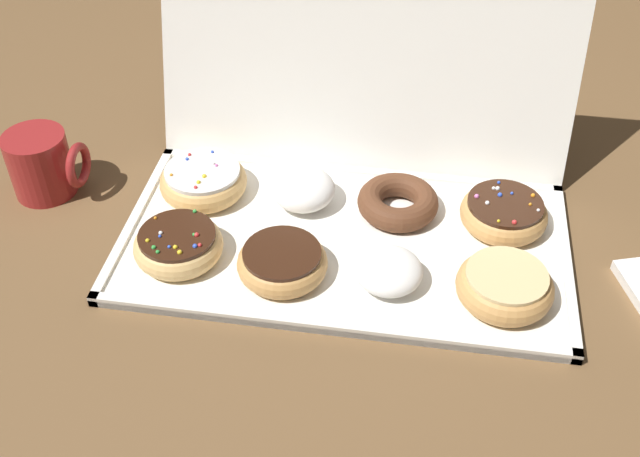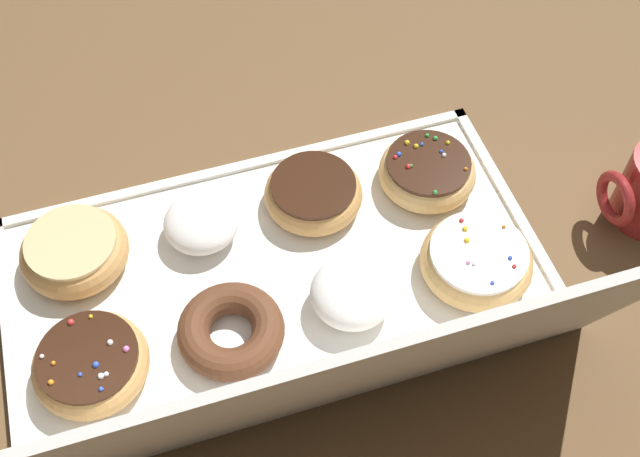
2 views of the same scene
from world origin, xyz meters
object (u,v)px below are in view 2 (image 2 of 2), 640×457
Objects in this scene: chocolate_cake_ring_donut_6 at (231,331)px; donut_box at (275,270)px; powdered_filled_donut_5 at (352,293)px; sprinkle_donut_7 at (91,363)px; glazed_ring_donut_3 at (74,251)px; powdered_filled_donut_2 at (201,223)px; chocolate_frosted_donut_1 at (313,193)px; sprinkle_donut_4 at (476,260)px; sprinkle_donut_0 at (427,171)px.

donut_box is at bearing -132.91° from chocolate_cake_ring_donut_6.
sprinkle_donut_7 is (0.27, -0.00, -0.00)m from powdered_filled_donut_5.
glazed_ring_donut_3 is 0.20m from chocolate_cake_ring_donut_6.
sprinkle_donut_7 is at bearing 43.49° from powdered_filled_donut_2.
powdered_filled_donut_5 is (0.00, 0.14, 0.00)m from chocolate_frosted_donut_1.
chocolate_frosted_donut_1 is 0.30m from sprinkle_donut_7.
sprinkle_donut_4 is 0.27m from chocolate_cake_ring_donut_6.
sprinkle_donut_4 is 1.10× the size of chocolate_cake_ring_donut_6.
glazed_ring_donut_3 is 1.06× the size of chocolate_cake_ring_donut_6.
chocolate_frosted_donut_1 is at bearing -90.68° from powdered_filled_donut_5.
chocolate_frosted_donut_1 is at bearing -132.88° from donut_box.
chocolate_cake_ring_donut_6 is at bearing 134.16° from glazed_ring_donut_3.
sprinkle_donut_0 reaches higher than glazed_ring_donut_3.
chocolate_frosted_donut_1 is 0.93× the size of sprinkle_donut_4.
chocolate_cake_ring_donut_6 reaches higher than donut_box.
sprinkle_donut_0 is (-0.20, -0.06, 0.02)m from donut_box.
sprinkle_donut_4 is at bearing 153.04° from powdered_filled_donut_2.
chocolate_cake_ring_donut_6 is (0.26, 0.13, -0.00)m from sprinkle_donut_0.
powdered_filled_donut_2 is 0.72× the size of sprinkle_donut_7.
sprinkle_donut_0 is 1.03× the size of chocolate_cake_ring_donut_6.
sprinkle_donut_4 is (-0.00, 0.13, 0.00)m from sprinkle_donut_0.
donut_box is 4.78× the size of sprinkle_donut_4.
powdered_filled_donut_2 reaches higher than chocolate_cake_ring_donut_6.
glazed_ring_donut_3 is at bearing -0.20° from chocolate_frosted_donut_1.
glazed_ring_donut_3 is 0.43m from sprinkle_donut_4.
powdered_filled_donut_2 is at bearing -90.14° from chocolate_cake_ring_donut_6.
powdered_filled_donut_5 is 0.13m from chocolate_cake_ring_donut_6.
sprinkle_donut_0 reaches higher than chocolate_frosted_donut_1.
glazed_ring_donut_3 reaches higher than chocolate_cake_ring_donut_6.
glazed_ring_donut_3 is 1.34× the size of powdered_filled_donut_5.
sprinkle_donut_0 is 0.29m from chocolate_cake_ring_donut_6.
glazed_ring_donut_3 is (0.40, -0.01, 0.00)m from sprinkle_donut_0.
powdered_filled_donut_5 reaches higher than sprinkle_donut_7.
powdered_filled_donut_2 is 0.71× the size of glazed_ring_donut_3.
sprinkle_donut_4 reaches higher than sprinkle_donut_7.
donut_box is 0.10m from chocolate_cake_ring_donut_6.
donut_box is 6.96× the size of powdered_filled_donut_2.
sprinkle_donut_4 is 0.41m from sprinkle_donut_7.
powdered_filled_donut_2 is at bearing 1.54° from chocolate_frosted_donut_1.
powdered_filled_donut_5 is (0.14, 0.13, 0.00)m from sprinkle_donut_0.
powdered_filled_donut_2 is 0.76× the size of chocolate_cake_ring_donut_6.
glazed_ring_donut_3 is (0.27, -0.00, 0.00)m from chocolate_frosted_donut_1.
sprinkle_donut_7 is (0.40, 0.13, -0.00)m from sprinkle_donut_0.
powdered_filled_donut_5 is 0.76× the size of sprinkle_donut_7.
powdered_filled_donut_5 reaches higher than chocolate_cake_ring_donut_6.
sprinkle_donut_0 is 1.36× the size of powdered_filled_donut_2.
sprinkle_donut_0 is at bearing -162.66° from sprinkle_donut_7.
sprinkle_donut_4 is 1.39× the size of powdered_filled_donut_5.
sprinkle_donut_4 is at bearing 179.81° from powdered_filled_donut_5.
chocolate_frosted_donut_1 is at bearing 179.80° from glazed_ring_donut_3.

